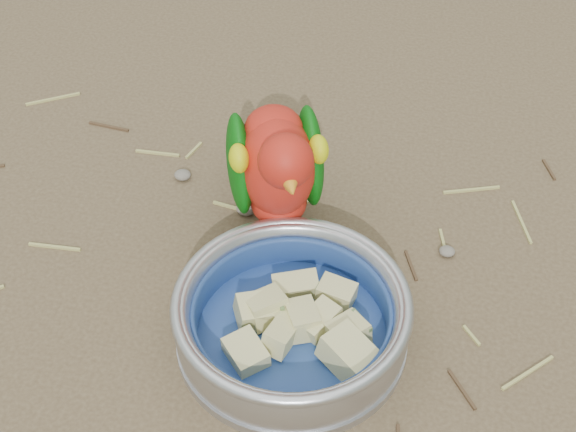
# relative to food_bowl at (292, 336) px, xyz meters

# --- Properties ---
(ground) EXTENTS (60.00, 60.00, 0.00)m
(ground) POSITION_rel_food_bowl_xyz_m (-0.05, -0.08, -0.01)
(ground) COLOR brown
(food_bowl) EXTENTS (0.22, 0.22, 0.02)m
(food_bowl) POSITION_rel_food_bowl_xyz_m (0.00, 0.00, 0.00)
(food_bowl) COLOR #B2B2BA
(food_bowl) RESTS_ON ground
(bowl_wall) EXTENTS (0.22, 0.22, 0.04)m
(bowl_wall) POSITION_rel_food_bowl_xyz_m (0.00, 0.00, 0.03)
(bowl_wall) COLOR #B2B2BA
(bowl_wall) RESTS_ON food_bowl
(fruit_wedges) EXTENTS (0.13, 0.13, 0.03)m
(fruit_wedges) POSITION_rel_food_bowl_xyz_m (-0.00, 0.00, 0.02)
(fruit_wedges) COLOR #CAC27F
(fruit_wedges) RESTS_ON food_bowl
(lory_parrot) EXTENTS (0.17, 0.23, 0.17)m
(lory_parrot) POSITION_rel_food_bowl_xyz_m (-0.04, 0.14, 0.08)
(lory_parrot) COLOR #B11E13
(lory_parrot) RESTS_ON ground
(ground_debris) EXTENTS (0.90, 0.80, 0.01)m
(ground_debris) POSITION_rel_food_bowl_xyz_m (-0.07, -0.07, -0.01)
(ground_debris) COLOR tan
(ground_debris) RESTS_ON ground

